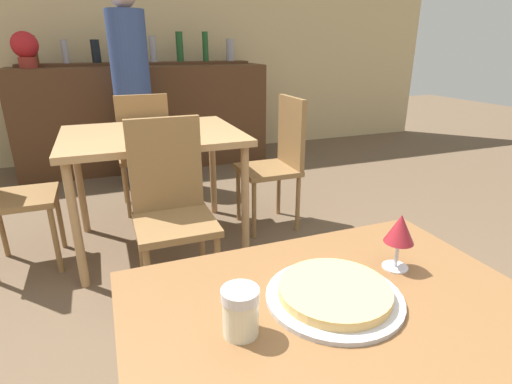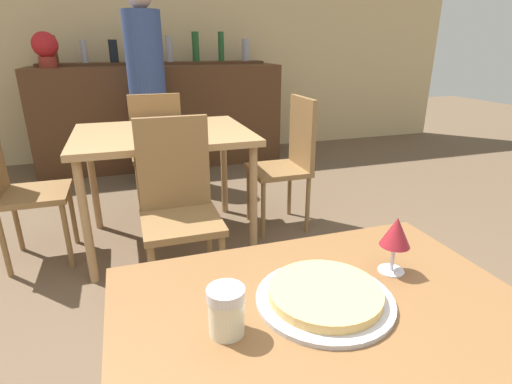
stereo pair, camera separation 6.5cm
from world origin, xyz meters
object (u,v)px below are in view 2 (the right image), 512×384
Objects in this scene: chair_far_side_right at (289,156)px; person_standing at (147,80)px; chair_far_side_back at (157,146)px; cheese_shaker at (226,311)px; chair_far_side_front at (178,199)px; pizza_tray at (325,296)px; wine_glass at (396,234)px; chair_far_side_left at (15,180)px; potted_plant at (45,47)px.

person_standing is at bearing -147.77° from chair_far_side_right.
cheese_shaker is at bearing 88.61° from chair_far_side_back.
chair_far_side_front is 1.00× the size of chair_far_side_back.
chair_far_side_right is at bearing 69.61° from pizza_tray.
chair_far_side_right reaches higher than wine_glass.
chair_far_side_right is 6.01× the size of wine_glass.
potted_plant is at bearing -0.40° from chair_far_side_left.
chair_far_side_front is 2.04m from person_standing.
chair_far_side_back is 2.91× the size of potted_plant.
chair_far_side_front is at bearing 87.32° from cheese_shaker.
potted_plant is (-0.87, 1.30, 0.73)m from chair_far_side_back.
chair_far_side_back is at bearing -124.46° from chair_far_side_right.
potted_plant is (0.01, 1.91, 0.73)m from chair_far_side_left.
chair_far_side_right is 2.89× the size of pizza_tray.
wine_glass is (0.24, 0.07, 0.10)m from pizza_tray.
cheese_shaker reaches higher than pizza_tray.
cheese_shaker is at bearing -26.40° from chair_far_side_right.
person_standing reaches higher than pizza_tray.
chair_far_side_back reaches higher than wine_glass.
chair_far_side_front and chair_far_side_back have the same top height.
potted_plant is (-0.87, 2.52, 0.73)m from chair_far_side_front.
wine_glass is (0.41, -3.19, -0.15)m from person_standing.
chair_far_side_back is 1.07m from chair_far_side_right.
chair_far_side_front is 1.00× the size of chair_far_side_left.
cheese_shaker is (-0.25, -0.03, 0.04)m from pizza_tray.
person_standing is at bearing -30.94° from potted_plant.
potted_plant reaches higher than cheese_shaker.
cheese_shaker is (-0.06, -1.30, 0.24)m from chair_far_side_front.
pizza_tray is (0.19, -1.27, 0.20)m from chair_far_side_front.
chair_far_side_right is at bearing -90.00° from chair_far_side_left.
chair_far_side_right is 1.69m from person_standing.
chair_far_side_front is 1.31m from wine_glass.
chair_far_side_back is (-0.00, 1.21, 0.00)m from chair_far_side_front.
chair_far_side_left is 2.09m from cheese_shaker.
chair_far_side_back is 8.81× the size of cheese_shaker.
chair_far_side_left is at bearing -90.40° from potted_plant.
chair_far_side_left is 1.00× the size of chair_far_side_right.
chair_far_side_back reaches higher than pizza_tray.
potted_plant is at bearing -56.28° from chair_far_side_back.
chair_far_side_front reaches higher than cheese_shaker.
potted_plant is at bearing 101.99° from cheese_shaker.
chair_far_side_front is 1.32m from cheese_shaker.
chair_far_side_left is 1.77m from chair_far_side_right.
potted_plant is at bearing 109.08° from chair_far_side_front.
wine_glass is at bearing -70.55° from chair_far_side_front.
chair_far_side_right is at bearing -57.77° from person_standing.
pizza_tray is 0.18× the size of person_standing.
chair_far_side_back is 1.00× the size of chair_far_side_left.
person_standing is at bearing -90.97° from chair_far_side_back.
chair_far_side_back is 0.90m from person_standing.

